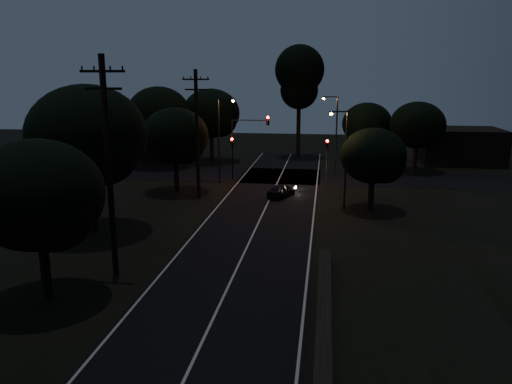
% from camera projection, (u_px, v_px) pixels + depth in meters
% --- Properties ---
extents(road_surface, '(60.00, 70.00, 0.03)m').
position_uv_depth(road_surface, '(268.00, 202.00, 40.35)').
color(road_surface, black).
rests_on(road_surface, ground).
extents(utility_pole_mid, '(2.20, 0.30, 11.00)m').
position_uv_depth(utility_pole_mid, '(109.00, 165.00, 24.32)').
color(utility_pole_mid, black).
rests_on(utility_pole_mid, ground).
extents(utility_pole_far, '(2.20, 0.30, 10.50)m').
position_uv_depth(utility_pole_far, '(197.00, 132.00, 40.76)').
color(utility_pole_far, black).
rests_on(utility_pole_far, ground).
extents(tree_left_b, '(5.80, 5.80, 7.37)m').
position_uv_depth(tree_left_b, '(41.00, 198.00, 21.78)').
color(tree_left_b, black).
rests_on(tree_left_b, ground).
extents(tree_left_c, '(7.53, 7.53, 9.52)m').
position_uv_depth(tree_left_c, '(91.00, 138.00, 31.40)').
color(tree_left_c, black).
rests_on(tree_left_c, ground).
extents(tree_left_d, '(5.79, 5.79, 7.35)m').
position_uv_depth(tree_left_d, '(177.00, 138.00, 43.06)').
color(tree_left_d, black).
rests_on(tree_left_d, ground).
extents(tree_far_nw, '(6.74, 6.74, 8.54)m').
position_uv_depth(tree_far_nw, '(213.00, 115.00, 58.35)').
color(tree_far_nw, black).
rests_on(tree_far_nw, ground).
extents(tree_far_w, '(6.94, 6.94, 8.85)m').
position_uv_depth(tree_far_w, '(161.00, 115.00, 55.12)').
color(tree_far_w, black).
rests_on(tree_far_w, ground).
extents(tree_far_ne, '(5.58, 5.58, 7.06)m').
position_uv_depth(tree_far_ne, '(369.00, 125.00, 56.15)').
color(tree_far_ne, black).
rests_on(tree_far_ne, ground).
extents(tree_far_e, '(5.80, 5.80, 7.36)m').
position_uv_depth(tree_far_e, '(420.00, 126.00, 52.53)').
color(tree_far_e, black).
rests_on(tree_far_e, ground).
extents(tree_right_a, '(4.92, 4.92, 6.25)m').
position_uv_depth(tree_right_a, '(376.00, 157.00, 37.14)').
color(tree_right_a, black).
rests_on(tree_right_a, ground).
extents(tall_pine, '(6.03, 6.03, 13.70)m').
position_uv_depth(tall_pine, '(299.00, 77.00, 60.99)').
color(tall_pine, black).
rests_on(tall_pine, ground).
extents(building_left, '(10.00, 8.00, 4.40)m').
position_uv_depth(building_left, '(130.00, 139.00, 62.70)').
color(building_left, black).
rests_on(building_left, ground).
extents(building_right, '(9.00, 7.00, 4.00)m').
position_uv_depth(building_right, '(460.00, 146.00, 58.27)').
color(building_right, black).
rests_on(building_right, ground).
extents(signal_left, '(0.28, 0.35, 4.10)m').
position_uv_depth(signal_left, '(232.00, 150.00, 48.88)').
color(signal_left, black).
rests_on(signal_left, ground).
extents(signal_right, '(0.28, 0.35, 4.10)m').
position_uv_depth(signal_right, '(327.00, 152.00, 47.63)').
color(signal_right, black).
rests_on(signal_right, ground).
extents(signal_mast, '(3.70, 0.35, 6.25)m').
position_uv_depth(signal_mast, '(249.00, 135.00, 48.31)').
color(signal_mast, black).
rests_on(signal_mast, ground).
extents(streetlight_a, '(1.66, 0.26, 8.00)m').
position_uv_depth(streetlight_a, '(221.00, 134.00, 46.65)').
color(streetlight_a, black).
rests_on(streetlight_a, ground).
extents(streetlight_b, '(1.66, 0.26, 8.00)m').
position_uv_depth(streetlight_b, '(335.00, 129.00, 50.99)').
color(streetlight_b, black).
rests_on(streetlight_b, ground).
extents(streetlight_c, '(1.46, 0.26, 7.50)m').
position_uv_depth(streetlight_c, '(344.00, 153.00, 37.49)').
color(streetlight_c, black).
rests_on(streetlight_c, ground).
extents(car, '(2.47, 3.58, 1.13)m').
position_uv_depth(car, '(281.00, 190.00, 41.99)').
color(car, black).
rests_on(car, ground).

